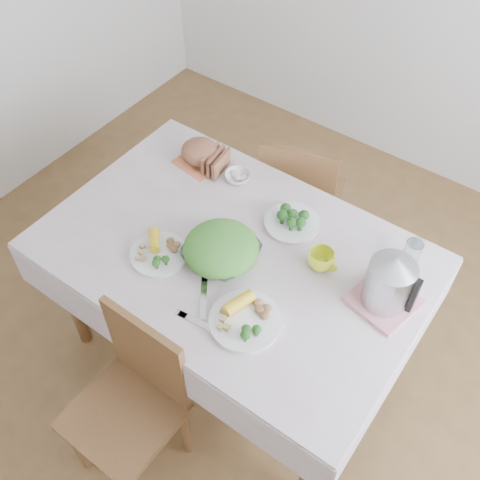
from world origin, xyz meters
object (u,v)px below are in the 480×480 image
Objects in this scene: dinner_plate_left at (159,254)px; dinner_plate_right at (245,321)px; chair_far at (302,189)px; yellow_mug at (321,260)px; salad_bowl at (221,254)px; dining_table at (234,306)px; chair_near at (121,411)px; electric_kettle at (389,282)px.

dinner_plate_left is 0.45m from dinner_plate_right.
yellow_mug is at bearing 107.53° from chair_far.
chair_far is 0.81m from yellow_mug.
yellow_mug reaches higher than salad_bowl.
dining_table is 5.36× the size of dinner_plate_right.
yellow_mug is (0.34, 0.81, 0.34)m from chair_near.
electric_kettle is (0.81, 0.32, 0.11)m from dinner_plate_left.
electric_kettle is (0.36, 0.37, 0.11)m from dinner_plate_right.
chair_far is 8.22× the size of yellow_mug.
chair_near is 1.00× the size of chair_far.
electric_kettle is (0.27, -0.01, 0.08)m from yellow_mug.
yellow_mug is (0.33, 0.19, 0.01)m from salad_bowl.
dining_table is 0.75m from chair_far.
chair_far is (-0.08, 1.41, 0.00)m from chair_near.
chair_near is 0.59m from dinner_plate_right.
dinner_plate_right is (0.45, -0.05, 0.00)m from dinner_plate_left.
electric_kettle is (0.70, -0.61, 0.42)m from chair_far.
yellow_mug is (0.42, -0.60, 0.34)m from chair_far.
electric_kettle reaches higher than yellow_mug.
electric_kettle is at bearing 121.07° from chair_far.
yellow_mug is at bearing 30.57° from salad_bowl.
chair_far reaches higher than chair_near.
chair_far is at bearing 98.15° from dining_table.
dining_table is 5.09× the size of salad_bowl.
dinner_plate_right is at bearing -138.34° from electric_kettle.
chair_far is 0.87m from salad_bowl.
chair_far is at bearing 93.87° from chair_near.
chair_near is 8.19× the size of yellow_mug.
salad_bowl is 1.21× the size of dinner_plate_left.
electric_kettle is at bearing 53.11° from chair_near.
chair_far reaches higher than dinner_plate_left.
chair_near is at bearing -91.10° from salad_bowl.
yellow_mug reaches higher than dinner_plate_right.
electric_kettle reaches higher than dinner_plate_right.
chair_near reaches higher than salad_bowl.
electric_kettle reaches higher than dinner_plate_left.
yellow_mug is at bearing 67.61° from chair_near.
dinner_plate_right is at bearing -46.15° from dining_table.
salad_bowl is 0.25m from dinner_plate_left.
electric_kettle reaches higher than chair_near.
dinner_plate_left is at bearing -148.75° from yellow_mug.
chair_far is at bearing 109.13° from dinner_plate_right.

